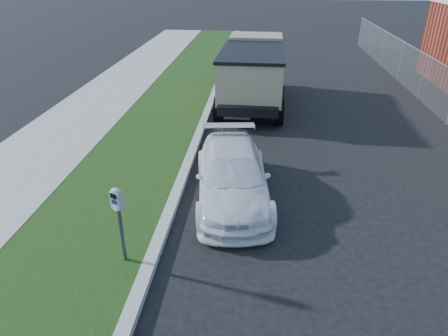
{
  "coord_description": "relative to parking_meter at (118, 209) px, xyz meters",
  "views": [
    {
      "loc": [
        -0.69,
        -6.94,
        5.13
      ],
      "look_at": [
        -1.4,
        1.0,
        1.0
      ],
      "focal_mm": 32.0,
      "sensor_mm": 36.0,
      "label": 1
    }
  ],
  "objects": [
    {
      "name": "white_wagon",
      "position": [
        1.85,
        2.64,
        -0.65
      ],
      "size": [
        2.19,
        4.34,
        1.21
      ],
      "primitive_type": "imported",
      "rotation": [
        0.0,
        0.0,
        0.12
      ],
      "color": "white",
      "rests_on": "ground"
    },
    {
      "name": "dump_truck",
      "position": [
        2.13,
        10.17,
        0.08
      ],
      "size": [
        2.58,
        6.13,
        2.37
      ],
      "rotation": [
        0.0,
        0.0,
        -0.03
      ],
      "color": "black",
      "rests_on": "ground"
    },
    {
      "name": "parking_meter",
      "position": [
        0.0,
        0.0,
        0.0
      ],
      "size": [
        0.25,
        0.21,
        1.54
      ],
      "rotation": [
        0.0,
        0.0,
        -0.42
      ],
      "color": "#3F4247",
      "rests_on": "ground"
    },
    {
      "name": "ground",
      "position": [
        3.07,
        1.23,
        -1.26
      ],
      "size": [
        120.0,
        120.0,
        0.0
      ],
      "primitive_type": "plane",
      "color": "black",
      "rests_on": "ground"
    },
    {
      "name": "streetside",
      "position": [
        -2.5,
        3.23,
        -1.19
      ],
      "size": [
        6.12,
        50.0,
        0.15
      ],
      "color": "gray",
      "rests_on": "ground"
    }
  ]
}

